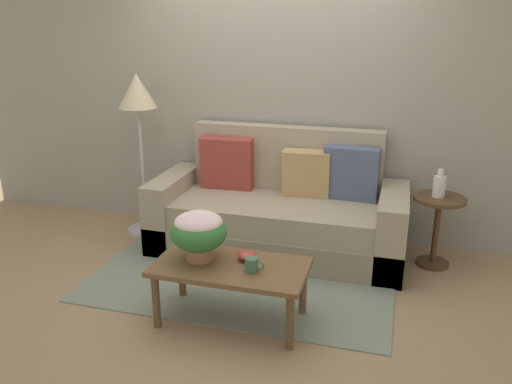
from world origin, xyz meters
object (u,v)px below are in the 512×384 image
Objects in this scene: coffee_table at (231,272)px; floor_lamp at (138,106)px; couch at (279,213)px; potted_plant at (199,231)px; coffee_mug at (252,265)px; side_table at (438,219)px; table_vase at (439,186)px; snack_bowl at (247,255)px.

floor_lamp is (-1.30, 1.28, 0.86)m from coffee_table.
potted_plant is (-0.27, -1.21, 0.29)m from couch.
coffee_mug is at bearing -84.41° from couch.
side_table is 4.64× the size of coffee_mug.
potted_plant is (1.07, -1.25, -0.59)m from floor_lamp.
coffee_table is at bearing -136.52° from table_vase.
table_vase is (1.19, 1.33, 0.23)m from coffee_mug.
side_table reaches higher than coffee_table.
floor_lamp is at bearing 178.30° from couch.
table_vase is (-0.02, 0.01, 0.28)m from side_table.
couch reaches higher than snack_bowl.
couch is 2.13× the size of coffee_table.
snack_bowl is at bearing 49.40° from coffee_table.
couch is 3.63× the size of side_table.
coffee_mug is at bearing -42.17° from floor_lamp.
couch is 5.73× the size of potted_plant.
coffee_table is at bearing -6.01° from potted_plant.
couch is 1.61m from floor_lamp.
potted_plant reaches higher than coffee_mug.
coffee_table is 7.91× the size of snack_bowl.
table_vase is at bearing 0.11° from floor_lamp.
potted_plant is 1.65× the size of table_vase.
couch is 1.30m from coffee_mug.
potted_plant is at bearing -102.49° from couch.
coffee_mug is (0.16, -0.05, 0.10)m from coffee_table.
couch is 1.24m from coffee_table.
table_vase reaches higher than coffee_table.
table_vase is (1.58, 1.26, 0.07)m from potted_plant.
floor_lamp is at bearing 135.53° from coffee_table.
couch is 16.89× the size of snack_bowl.
coffee_mug is (-1.20, -1.33, 0.05)m from side_table.
side_table is 1.74m from snack_bowl.
potted_plant is 2.94× the size of coffee_mug.
couch is 1.28m from potted_plant.
coffee_mug reaches higher than snack_bowl.
table_vase is at bearing 161.56° from side_table.
coffee_mug is 0.17m from snack_bowl.
floor_lamp is at bearing -179.89° from table_vase.
couch is at bearing -178.05° from table_vase.
floor_lamp is 11.68× the size of snack_bowl.
table_vase is (1.31, 0.04, 0.36)m from couch.
potted_plant is 2.95× the size of snack_bowl.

